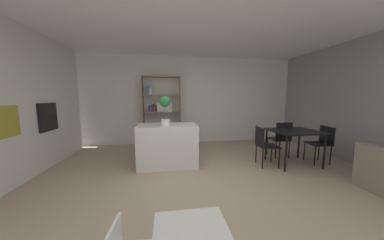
# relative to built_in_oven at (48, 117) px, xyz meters

# --- Properties ---
(ground_plane) EXTENTS (10.29, 10.29, 0.00)m
(ground_plane) POSITION_rel_built_in_oven_xyz_m (3.04, -1.32, -1.10)
(ground_plane) COLOR tan
(ceiling_slab) EXTENTS (7.47, 6.14, 0.06)m
(ceiling_slab) POSITION_rel_built_in_oven_xyz_m (3.04, -1.32, 1.74)
(ceiling_slab) COLOR white
(ceiling_slab) RESTS_ON ground_plane
(back_partition) EXTENTS (7.47, 0.06, 2.81)m
(back_partition) POSITION_rel_built_in_oven_xyz_m (3.04, 1.72, 0.31)
(back_partition) COLOR silver
(back_partition) RESTS_ON ground_plane
(built_in_oven) EXTENTS (0.06, 0.57, 0.59)m
(built_in_oven) POSITION_rel_built_in_oven_xyz_m (0.00, 0.00, 0.00)
(built_in_oven) COLOR black
(built_in_oven) RESTS_ON ground_plane
(kitchen_island) EXTENTS (1.28, 0.71, 0.91)m
(kitchen_island) POSITION_rel_built_in_oven_xyz_m (2.51, -0.27, -0.64)
(kitchen_island) COLOR silver
(kitchen_island) RESTS_ON ground_plane
(potted_plant_on_island) EXTENTS (0.23, 0.23, 0.62)m
(potted_plant_on_island) POSITION_rel_built_in_oven_xyz_m (2.46, -0.35, 0.20)
(potted_plant_on_island) COLOR white
(potted_plant_on_island) RESTS_ON kitchen_island
(open_bookshelf) EXTENTS (1.15, 0.37, 2.13)m
(open_bookshelf) POSITION_rel_built_in_oven_xyz_m (2.32, 1.41, 0.07)
(open_bookshelf) COLOR #997551
(open_bookshelf) RESTS_ON ground_plane
(child_table) EXTENTS (0.61, 0.51, 0.45)m
(child_table) POSITION_rel_built_in_oven_xyz_m (2.68, -2.83, -0.72)
(child_table) COLOR silver
(child_table) RESTS_ON ground_plane
(dining_table) EXTENTS (1.00, 0.85, 0.78)m
(dining_table) POSITION_rel_built_in_oven_xyz_m (5.31, -0.61, -0.41)
(dining_table) COLOR black
(dining_table) RESTS_ON ground_plane
(dining_chair_island_side) EXTENTS (0.46, 0.47, 0.86)m
(dining_chair_island_side) POSITION_rel_built_in_oven_xyz_m (4.60, -0.60, -0.58)
(dining_chair_island_side) COLOR black
(dining_chair_island_side) RESTS_ON ground_plane
(dining_chair_window_side) EXTENTS (0.46, 0.44, 0.85)m
(dining_chair_window_side) POSITION_rel_built_in_oven_xyz_m (6.01, -0.62, -0.58)
(dining_chair_window_side) COLOR black
(dining_chair_window_side) RESTS_ON ground_plane
(dining_chair_far) EXTENTS (0.42, 0.45, 0.90)m
(dining_chair_far) POSITION_rel_built_in_oven_xyz_m (5.30, -0.17, -0.56)
(dining_chair_far) COLOR black
(dining_chair_far) RESTS_ON ground_plane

